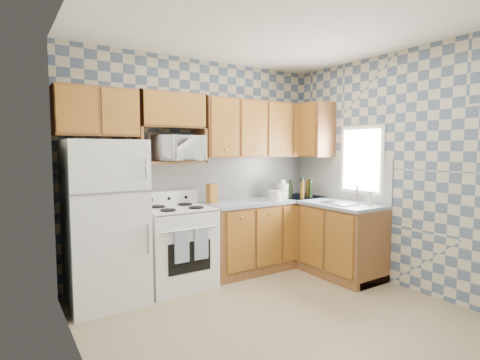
# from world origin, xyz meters

# --- Properties ---
(floor) EXTENTS (3.40, 3.40, 0.00)m
(floor) POSITION_xyz_m (0.00, 0.00, 0.00)
(floor) COLOR #7B6A4D
(floor) RESTS_ON ground
(back_wall) EXTENTS (3.40, 0.02, 2.70)m
(back_wall) POSITION_xyz_m (0.00, 1.60, 1.35)
(back_wall) COLOR slate
(back_wall) RESTS_ON ground
(right_wall) EXTENTS (0.02, 3.20, 2.70)m
(right_wall) POSITION_xyz_m (1.70, 0.00, 1.35)
(right_wall) COLOR slate
(right_wall) RESTS_ON ground
(backsplash_back) EXTENTS (2.60, 0.02, 0.56)m
(backsplash_back) POSITION_xyz_m (0.40, 1.59, 1.20)
(backsplash_back) COLOR silver
(backsplash_back) RESTS_ON back_wall
(backsplash_right) EXTENTS (0.02, 1.60, 0.56)m
(backsplash_right) POSITION_xyz_m (1.69, 0.80, 1.20)
(backsplash_right) COLOR silver
(backsplash_right) RESTS_ON right_wall
(refrigerator) EXTENTS (0.75, 0.70, 1.68)m
(refrigerator) POSITION_xyz_m (-1.27, 1.25, 0.84)
(refrigerator) COLOR white
(refrigerator) RESTS_ON floor
(stove_body) EXTENTS (0.76, 0.65, 0.90)m
(stove_body) POSITION_xyz_m (-0.47, 1.28, 0.45)
(stove_body) COLOR white
(stove_body) RESTS_ON floor
(cooktop) EXTENTS (0.76, 0.65, 0.02)m
(cooktop) POSITION_xyz_m (-0.47, 1.28, 0.91)
(cooktop) COLOR silver
(cooktop) RESTS_ON stove_body
(backguard) EXTENTS (0.76, 0.08, 0.17)m
(backguard) POSITION_xyz_m (-0.47, 1.55, 1.00)
(backguard) COLOR white
(backguard) RESTS_ON cooktop
(dish_towel_left) EXTENTS (0.16, 0.02, 0.35)m
(dish_towel_left) POSITION_xyz_m (-0.57, 0.93, 0.56)
(dish_towel_left) COLOR navy
(dish_towel_left) RESTS_ON stove_body
(dish_towel_right) EXTENTS (0.16, 0.02, 0.35)m
(dish_towel_right) POSITION_xyz_m (-0.34, 0.93, 0.56)
(dish_towel_right) COLOR navy
(dish_towel_right) RESTS_ON stove_body
(base_cabinets_back) EXTENTS (1.75, 0.60, 0.88)m
(base_cabinets_back) POSITION_xyz_m (0.82, 1.30, 0.44)
(base_cabinets_back) COLOR brown
(base_cabinets_back) RESTS_ON floor
(base_cabinets_right) EXTENTS (0.60, 1.60, 0.88)m
(base_cabinets_right) POSITION_xyz_m (1.40, 0.80, 0.44)
(base_cabinets_right) COLOR brown
(base_cabinets_right) RESTS_ON floor
(countertop_back) EXTENTS (1.77, 0.63, 0.04)m
(countertop_back) POSITION_xyz_m (0.82, 1.30, 0.90)
(countertop_back) COLOR slate
(countertop_back) RESTS_ON base_cabinets_back
(countertop_right) EXTENTS (0.63, 1.60, 0.04)m
(countertop_right) POSITION_xyz_m (1.40, 0.80, 0.90)
(countertop_right) COLOR slate
(countertop_right) RESTS_ON base_cabinets_right
(upper_cabinets_back) EXTENTS (1.75, 0.33, 0.74)m
(upper_cabinets_back) POSITION_xyz_m (0.82, 1.44, 1.85)
(upper_cabinets_back) COLOR brown
(upper_cabinets_back) RESTS_ON back_wall
(upper_cabinets_fridge) EXTENTS (0.82, 0.33, 0.50)m
(upper_cabinets_fridge) POSITION_xyz_m (-1.29, 1.44, 1.97)
(upper_cabinets_fridge) COLOR brown
(upper_cabinets_fridge) RESTS_ON back_wall
(upper_cabinets_right) EXTENTS (0.33, 0.70, 0.74)m
(upper_cabinets_right) POSITION_xyz_m (1.53, 1.25, 1.85)
(upper_cabinets_right) COLOR brown
(upper_cabinets_right) RESTS_ON right_wall
(microwave_shelf) EXTENTS (0.80, 0.33, 0.03)m
(microwave_shelf) POSITION_xyz_m (-0.47, 1.44, 1.44)
(microwave_shelf) COLOR brown
(microwave_shelf) RESTS_ON back_wall
(microwave) EXTENTS (0.55, 0.37, 0.30)m
(microwave) POSITION_xyz_m (-0.39, 1.39, 1.60)
(microwave) COLOR white
(microwave) RESTS_ON microwave_shelf
(sink) EXTENTS (0.48, 0.40, 0.03)m
(sink) POSITION_xyz_m (1.40, 0.45, 0.93)
(sink) COLOR #B7B7BC
(sink) RESTS_ON countertop_right
(window) EXTENTS (0.02, 0.66, 0.86)m
(window) POSITION_xyz_m (1.69, 0.45, 1.45)
(window) COLOR white
(window) RESTS_ON right_wall
(bottle_0) EXTENTS (0.06, 0.06, 0.27)m
(bottle_0) POSITION_xyz_m (1.32, 1.14, 1.05)
(bottle_0) COLOR black
(bottle_0) RESTS_ON countertop_back
(bottle_1) EXTENTS (0.06, 0.06, 0.25)m
(bottle_1) POSITION_xyz_m (1.42, 1.08, 1.04)
(bottle_1) COLOR black
(bottle_1) RESTS_ON countertop_back
(bottle_2) EXTENTS (0.06, 0.06, 0.23)m
(bottle_2) POSITION_xyz_m (1.47, 1.18, 1.04)
(bottle_2) COLOR #56360E
(bottle_2) RESTS_ON countertop_back
(bottle_3) EXTENTS (0.06, 0.06, 0.21)m
(bottle_3) POSITION_xyz_m (1.25, 1.06, 1.03)
(bottle_3) COLOR #56360E
(bottle_3) RESTS_ON countertop_back
(bottle_4) EXTENTS (0.06, 0.06, 0.24)m
(bottle_4) POSITION_xyz_m (1.17, 1.20, 1.04)
(bottle_4) COLOR black
(bottle_4) RESTS_ON countertop_back
(knife_block) EXTENTS (0.12, 0.12, 0.24)m
(knife_block) POSITION_xyz_m (0.05, 1.39, 1.04)
(knife_block) COLOR brown
(knife_block) RESTS_ON countertop_back
(electric_kettle) EXTENTS (0.16, 0.16, 0.20)m
(electric_kettle) POSITION_xyz_m (1.09, 1.26, 1.02)
(electric_kettle) COLOR white
(electric_kettle) RESTS_ON countertop_back
(food_containers) EXTENTS (0.20, 0.20, 0.13)m
(food_containers) POSITION_xyz_m (0.83, 1.11, 0.99)
(food_containers) COLOR beige
(food_containers) RESTS_ON countertop_back
(soap_bottle) EXTENTS (0.06, 0.06, 0.17)m
(soap_bottle) POSITION_xyz_m (1.54, 0.20, 1.01)
(soap_bottle) COLOR beige
(soap_bottle) RESTS_ON countertop_right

